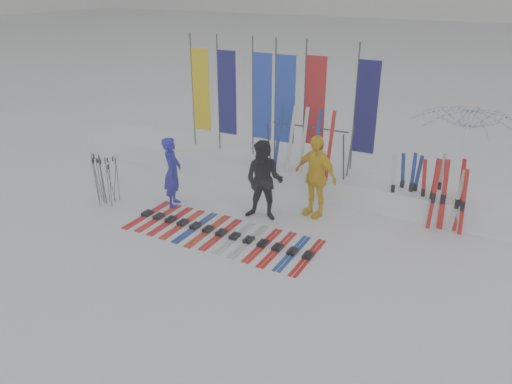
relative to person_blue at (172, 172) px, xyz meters
The scene contains 11 objects.
ground 3.14m from the person_blue, 40.70° to the right, with size 120.00×120.00×0.00m, color white.
snow_bank 3.53m from the person_blue, 49.00° to the left, with size 14.00×1.60×0.60m, color white.
person_blue is the anchor object (origin of this frame).
person_black 2.33m from the person_blue, ahead, with size 0.92×0.72×1.89m, color black.
person_yellow 3.44m from the person_blue, 19.03° to the left, with size 1.15×0.48×1.97m, color yellow.
tent_canopy 7.12m from the person_blue, 31.18° to the left, with size 2.64×2.69×2.42m, color white.
ski_row 2.16m from the person_blue, 22.93° to the right, with size 4.30×1.68×0.07m.
pole_cluster 1.74m from the person_blue, 156.20° to the right, with size 0.74×0.58×1.25m.
feather_flags 3.38m from the person_blue, 65.26° to the left, with size 5.30×0.29×3.20m.
ski_rack 3.48m from the person_blue, 40.47° to the left, with size 2.04×0.80×1.23m.
upright_skis 6.15m from the person_blue, 19.26° to the left, with size 1.65×0.96×1.65m.
Camera 1 is at (4.78, -6.99, 5.27)m, focal length 35.00 mm.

